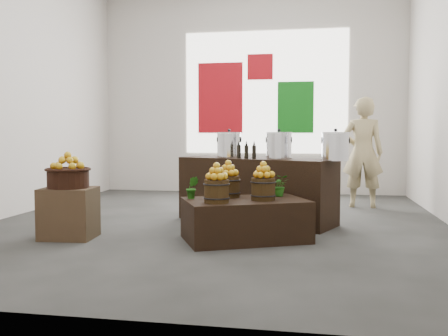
% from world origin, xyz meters
% --- Properties ---
extents(ground, '(7.00, 7.00, 0.00)m').
position_xyz_m(ground, '(0.00, 0.00, 0.00)').
color(ground, '#3E3E3B').
rests_on(ground, ground).
extents(back_wall, '(6.00, 0.04, 4.00)m').
position_xyz_m(back_wall, '(0.00, 3.50, 2.00)').
color(back_wall, beige).
rests_on(back_wall, ground).
extents(back_opening, '(3.20, 0.02, 2.40)m').
position_xyz_m(back_opening, '(0.30, 3.48, 2.00)').
color(back_opening, white).
rests_on(back_opening, back_wall).
extents(deco_red_left, '(0.90, 0.04, 1.40)m').
position_xyz_m(deco_red_left, '(-0.60, 3.47, 1.90)').
color(deco_red_left, '#AF0D16').
rests_on(deco_red_left, back_wall).
extents(deco_green_right, '(0.70, 0.04, 1.00)m').
position_xyz_m(deco_green_right, '(0.90, 3.47, 1.70)').
color(deco_green_right, '#0F6614').
rests_on(deco_green_right, back_wall).
extents(deco_red_upper, '(0.50, 0.04, 0.50)m').
position_xyz_m(deco_red_upper, '(0.20, 3.47, 2.50)').
color(deco_red_upper, '#AF0D16').
rests_on(deco_red_upper, back_wall).
extents(crate, '(0.61, 0.52, 0.58)m').
position_xyz_m(crate, '(-1.47, -1.24, 0.29)').
color(crate, brown).
rests_on(crate, ground).
extents(wicker_basket, '(0.46, 0.46, 0.21)m').
position_xyz_m(wicker_basket, '(-1.47, -1.24, 0.68)').
color(wicker_basket, black).
rests_on(wicker_basket, crate).
extents(apples_in_basket, '(0.36, 0.36, 0.19)m').
position_xyz_m(apples_in_basket, '(-1.47, -1.24, 0.88)').
color(apples_in_basket, '#A51E05').
rests_on(apples_in_basket, wicker_basket).
extents(display_table, '(1.54, 1.29, 0.46)m').
position_xyz_m(display_table, '(0.52, -0.99, 0.23)').
color(display_table, black).
rests_on(display_table, ground).
extents(apple_bucket_front_left, '(0.26, 0.26, 0.24)m').
position_xyz_m(apple_bucket_front_left, '(0.26, -1.31, 0.58)').
color(apple_bucket_front_left, '#3B2710').
rests_on(apple_bucket_front_left, display_table).
extents(apples_in_bucket_front_left, '(0.20, 0.20, 0.18)m').
position_xyz_m(apples_in_bucket_front_left, '(0.26, -1.31, 0.79)').
color(apples_in_bucket_front_left, '#A51E05').
rests_on(apples_in_bucket_front_left, apple_bucket_front_left).
extents(apple_bucket_front_right, '(0.26, 0.26, 0.24)m').
position_xyz_m(apple_bucket_front_right, '(0.72, -1.01, 0.58)').
color(apple_bucket_front_right, '#3B2710').
rests_on(apple_bucket_front_right, display_table).
extents(apples_in_bucket_front_right, '(0.20, 0.20, 0.18)m').
position_xyz_m(apples_in_bucket_front_right, '(0.72, -1.01, 0.79)').
color(apples_in_bucket_front_right, '#A51E05').
rests_on(apples_in_bucket_front_right, apple_bucket_front_right).
extents(apple_bucket_rear, '(0.26, 0.26, 0.24)m').
position_xyz_m(apple_bucket_rear, '(0.30, -0.82, 0.58)').
color(apple_bucket_rear, '#3B2710').
rests_on(apple_bucket_rear, display_table).
extents(apples_in_bucket_rear, '(0.20, 0.20, 0.18)m').
position_xyz_m(apples_in_bucket_rear, '(0.30, -0.82, 0.79)').
color(apples_in_bucket_rear, '#A51E05').
rests_on(apples_in_bucket_rear, apple_bucket_rear).
extents(herb_garnish_right, '(0.23, 0.20, 0.25)m').
position_xyz_m(herb_garnish_right, '(0.87, -0.63, 0.58)').
color(herb_garnish_right, '#1C5912').
rests_on(herb_garnish_right, display_table).
extents(herb_garnish_left, '(0.15, 0.13, 0.25)m').
position_xyz_m(herb_garnish_left, '(-0.08, -1.04, 0.58)').
color(herb_garnish_left, '#1C5912').
rests_on(herb_garnish_left, display_table).
extents(counter, '(2.20, 1.43, 0.86)m').
position_xyz_m(counter, '(0.50, 0.18, 0.43)').
color(counter, black).
rests_on(counter, ground).
extents(stock_pot_left, '(0.33, 0.33, 0.33)m').
position_xyz_m(stock_pot_left, '(0.11, 0.35, 1.02)').
color(stock_pot_left, silver).
rests_on(stock_pot_left, counter).
extents(stock_pot_center, '(0.33, 0.33, 0.33)m').
position_xyz_m(stock_pot_center, '(0.81, 0.05, 1.02)').
color(stock_pot_center, silver).
rests_on(stock_pot_center, counter).
extents(stock_pot_right, '(0.33, 0.33, 0.33)m').
position_xyz_m(stock_pot_right, '(1.52, -0.24, 1.02)').
color(stock_pot_right, silver).
rests_on(stock_pot_right, counter).
extents(oil_cruets, '(0.23, 0.14, 0.24)m').
position_xyz_m(oil_cruets, '(0.42, -0.01, 0.98)').
color(oil_cruets, black).
rests_on(oil_cruets, counter).
extents(shopper, '(0.67, 0.46, 1.77)m').
position_xyz_m(shopper, '(2.03, 1.81, 0.88)').
color(shopper, tan).
rests_on(shopper, ground).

